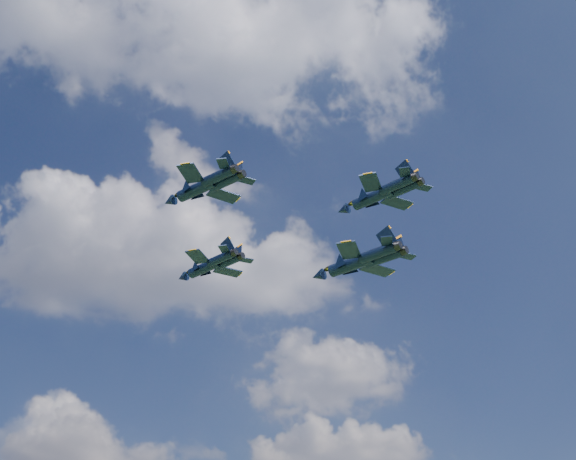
% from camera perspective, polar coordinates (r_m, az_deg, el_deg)
% --- Properties ---
extents(jet_lead, '(12.65, 12.68, 3.44)m').
position_cam_1_polar(jet_lead, '(114.24, -6.75, -3.02)').
color(jet_lead, black).
extents(jet_left, '(12.42, 11.48, 3.26)m').
position_cam_1_polar(jet_left, '(92.65, -7.39, 3.17)').
color(jet_left, black).
extents(jet_right, '(16.39, 15.63, 4.36)m').
position_cam_1_polar(jet_right, '(115.93, 4.78, -2.77)').
color(jet_right, black).
extents(jet_slot, '(12.00, 11.94, 3.26)m').
position_cam_1_polar(jet_slot, '(95.52, 6.52, 2.52)').
color(jet_slot, black).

